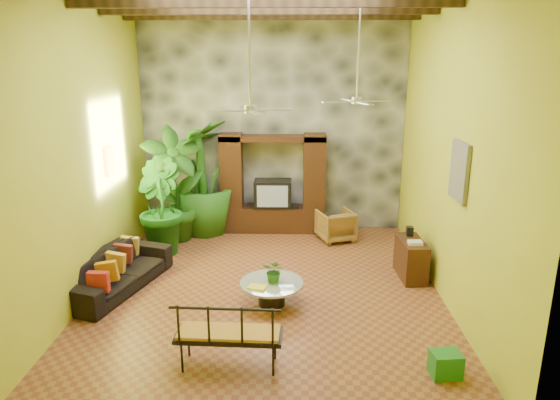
{
  "coord_description": "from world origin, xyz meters",
  "views": [
    {
      "loc": [
        0.43,
        -8.0,
        3.96
      ],
      "look_at": [
        0.23,
        0.2,
        1.6
      ],
      "focal_mm": 32.0,
      "sensor_mm": 36.0,
      "label": 1
    }
  ],
  "objects_px": {
    "ceiling_fan_back": "(357,89)",
    "wicker_armchair": "(336,225)",
    "tall_plant_a": "(175,185)",
    "green_bin": "(446,364)",
    "side_console": "(411,259)",
    "entertainment_center": "(273,191)",
    "tall_plant_c": "(203,177)",
    "coffee_table": "(272,290)",
    "iron_bench": "(228,332)",
    "tall_plant_b": "(158,207)",
    "sofa": "(116,271)",
    "ceiling_fan_front": "(250,96)"
  },
  "relations": [
    {
      "from": "entertainment_center",
      "to": "sofa",
      "type": "xyz_separation_m",
      "value": [
        -2.65,
        -3.12,
        -0.63
      ]
    },
    {
      "from": "ceiling_fan_back",
      "to": "wicker_armchair",
      "type": "relative_size",
      "value": 2.48
    },
    {
      "from": "green_bin",
      "to": "tall_plant_a",
      "type": "bearing_deg",
      "value": 133.13
    },
    {
      "from": "wicker_armchair",
      "to": "iron_bench",
      "type": "height_order",
      "value": "iron_bench"
    },
    {
      "from": "wicker_armchair",
      "to": "coffee_table",
      "type": "distance_m",
      "value": 3.34
    },
    {
      "from": "tall_plant_b",
      "to": "tall_plant_c",
      "type": "height_order",
      "value": "tall_plant_c"
    },
    {
      "from": "wicker_armchair",
      "to": "side_console",
      "type": "height_order",
      "value": "side_console"
    },
    {
      "from": "ceiling_fan_back",
      "to": "wicker_armchair",
      "type": "distance_m",
      "value": 3.35
    },
    {
      "from": "wicker_armchair",
      "to": "tall_plant_a",
      "type": "relative_size",
      "value": 0.29
    },
    {
      "from": "entertainment_center",
      "to": "green_bin",
      "type": "height_order",
      "value": "entertainment_center"
    },
    {
      "from": "wicker_armchair",
      "to": "tall_plant_b",
      "type": "relative_size",
      "value": 0.38
    },
    {
      "from": "ceiling_fan_back",
      "to": "wicker_armchair",
      "type": "bearing_deg",
      "value": 97.52
    },
    {
      "from": "sofa",
      "to": "wicker_armchair",
      "type": "xyz_separation_m",
      "value": [
        4.07,
        2.54,
        0.0
      ]
    },
    {
      "from": "entertainment_center",
      "to": "side_console",
      "type": "distance_m",
      "value": 3.71
    },
    {
      "from": "coffee_table",
      "to": "green_bin",
      "type": "bearing_deg",
      "value": -39.07
    },
    {
      "from": "entertainment_center",
      "to": "ceiling_fan_front",
      "type": "distance_m",
      "value": 4.3
    },
    {
      "from": "tall_plant_a",
      "to": "tall_plant_b",
      "type": "relative_size",
      "value": 1.28
    },
    {
      "from": "sofa",
      "to": "green_bin",
      "type": "distance_m",
      "value": 5.62
    },
    {
      "from": "wicker_armchair",
      "to": "side_console",
      "type": "xyz_separation_m",
      "value": [
        1.23,
        -1.95,
        0.02
      ]
    },
    {
      "from": "tall_plant_a",
      "to": "coffee_table",
      "type": "bearing_deg",
      "value": -53.15
    },
    {
      "from": "tall_plant_c",
      "to": "green_bin",
      "type": "height_order",
      "value": "tall_plant_c"
    },
    {
      "from": "wicker_armchair",
      "to": "coffee_table",
      "type": "height_order",
      "value": "wicker_armchair"
    },
    {
      "from": "side_console",
      "to": "green_bin",
      "type": "bearing_deg",
      "value": -97.53
    },
    {
      "from": "ceiling_fan_front",
      "to": "tall_plant_c",
      "type": "relative_size",
      "value": 0.71
    },
    {
      "from": "coffee_table",
      "to": "ceiling_fan_front",
      "type": "bearing_deg",
      "value": 160.44
    },
    {
      "from": "tall_plant_a",
      "to": "green_bin",
      "type": "distance_m",
      "value": 6.72
    },
    {
      "from": "tall_plant_b",
      "to": "side_console",
      "type": "xyz_separation_m",
      "value": [
        4.96,
        -1.14,
        -0.63
      ]
    },
    {
      "from": "tall_plant_a",
      "to": "green_bin",
      "type": "height_order",
      "value": "tall_plant_a"
    },
    {
      "from": "wicker_armchair",
      "to": "coffee_table",
      "type": "bearing_deg",
      "value": 47.0
    },
    {
      "from": "wicker_armchair",
      "to": "green_bin",
      "type": "xyz_separation_m",
      "value": [
        1.0,
        -4.94,
        -0.18
      ]
    },
    {
      "from": "ceiling_fan_back",
      "to": "entertainment_center",
      "type": "bearing_deg",
      "value": 129.57
    },
    {
      "from": "tall_plant_a",
      "to": "coffee_table",
      "type": "distance_m",
      "value": 3.83
    },
    {
      "from": "wicker_armchair",
      "to": "side_console",
      "type": "relative_size",
      "value": 0.82
    },
    {
      "from": "green_bin",
      "to": "wicker_armchair",
      "type": "bearing_deg",
      "value": 101.47
    },
    {
      "from": "tall_plant_b",
      "to": "coffee_table",
      "type": "xyz_separation_m",
      "value": [
        2.42,
        -2.26,
        -0.74
      ]
    },
    {
      "from": "ceiling_fan_front",
      "to": "iron_bench",
      "type": "distance_m",
      "value": 3.44
    },
    {
      "from": "ceiling_fan_front",
      "to": "tall_plant_b",
      "type": "bearing_deg",
      "value": 134.45
    },
    {
      "from": "entertainment_center",
      "to": "iron_bench",
      "type": "relative_size",
      "value": 1.7
    },
    {
      "from": "tall_plant_b",
      "to": "green_bin",
      "type": "bearing_deg",
      "value": -41.16
    },
    {
      "from": "entertainment_center",
      "to": "tall_plant_c",
      "type": "xyz_separation_m",
      "value": [
        -1.6,
        -0.09,
        0.35
      ]
    },
    {
      "from": "tall_plant_a",
      "to": "tall_plant_b",
      "type": "height_order",
      "value": "tall_plant_a"
    },
    {
      "from": "tall_plant_c",
      "to": "sofa",
      "type": "bearing_deg",
      "value": -109.1
    },
    {
      "from": "iron_bench",
      "to": "side_console",
      "type": "bearing_deg",
      "value": 46.07
    },
    {
      "from": "wicker_armchair",
      "to": "tall_plant_c",
      "type": "height_order",
      "value": "tall_plant_c"
    },
    {
      "from": "ceiling_fan_front",
      "to": "green_bin",
      "type": "height_order",
      "value": "ceiling_fan_front"
    },
    {
      "from": "ceiling_fan_back",
      "to": "sofa",
      "type": "distance_m",
      "value": 5.37
    },
    {
      "from": "ceiling_fan_back",
      "to": "tall_plant_a",
      "type": "relative_size",
      "value": 0.73
    },
    {
      "from": "ceiling_fan_back",
      "to": "tall_plant_c",
      "type": "xyz_separation_m",
      "value": [
        -3.2,
        1.84,
        -2.09
      ]
    },
    {
      "from": "tall_plant_b",
      "to": "entertainment_center",
      "type": "bearing_deg",
      "value": 31.04
    },
    {
      "from": "tall_plant_a",
      "to": "green_bin",
      "type": "relative_size",
      "value": 6.74
    }
  ]
}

